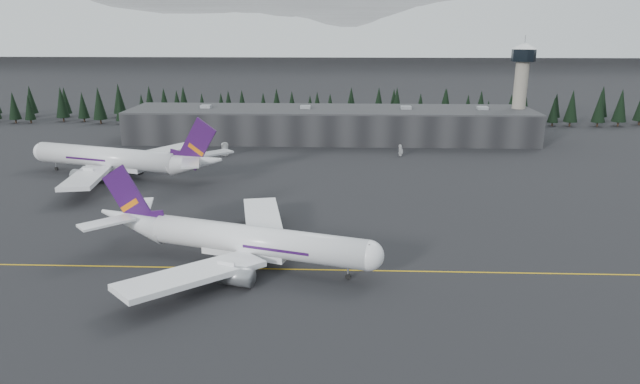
{
  "coord_description": "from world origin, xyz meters",
  "views": [
    {
      "loc": [
        4.81,
        -102.12,
        45.3
      ],
      "look_at": [
        0.0,
        20.0,
        9.0
      ],
      "focal_mm": 32.0,
      "sensor_mm": 36.0,
      "label": 1
    }
  ],
  "objects_px": {
    "jet_parked": "(123,159)",
    "gse_vehicle_a": "(225,154)",
    "control_tower": "(521,81)",
    "jet_main": "(233,238)",
    "terminal": "(330,124)",
    "gse_vehicle_b": "(401,154)"
  },
  "relations": [
    {
      "from": "gse_vehicle_a",
      "to": "jet_parked",
      "type": "bearing_deg",
      "value": -147.37
    },
    {
      "from": "terminal",
      "to": "gse_vehicle_b",
      "type": "distance_m",
      "value": 39.04
    },
    {
      "from": "control_tower",
      "to": "gse_vehicle_b",
      "type": "distance_m",
      "value": 62.97
    },
    {
      "from": "terminal",
      "to": "control_tower",
      "type": "bearing_deg",
      "value": 2.29
    },
    {
      "from": "terminal",
      "to": "gse_vehicle_a",
      "type": "xyz_separation_m",
      "value": [
        -36.59,
        -31.44,
        -5.59
      ]
    },
    {
      "from": "jet_main",
      "to": "gse_vehicle_b",
      "type": "height_order",
      "value": "jet_main"
    },
    {
      "from": "jet_main",
      "to": "jet_parked",
      "type": "height_order",
      "value": "jet_parked"
    },
    {
      "from": "jet_parked",
      "to": "gse_vehicle_a",
      "type": "xyz_separation_m",
      "value": [
        25.14,
        29.77,
        -4.91
      ]
    },
    {
      "from": "terminal",
      "to": "gse_vehicle_a",
      "type": "relative_size",
      "value": 31.42
    },
    {
      "from": "control_tower",
      "to": "gse_vehicle_a",
      "type": "bearing_deg",
      "value": -162.85
    },
    {
      "from": "terminal",
      "to": "jet_main",
      "type": "xyz_separation_m",
      "value": [
        -16.2,
        -124.15,
        -1.24
      ]
    },
    {
      "from": "gse_vehicle_b",
      "to": "jet_main",
      "type": "bearing_deg",
      "value": -33.37
    },
    {
      "from": "terminal",
      "to": "control_tower",
      "type": "relative_size",
      "value": 4.24
    },
    {
      "from": "terminal",
      "to": "control_tower",
      "type": "height_order",
      "value": "control_tower"
    },
    {
      "from": "gse_vehicle_a",
      "to": "control_tower",
      "type": "bearing_deg",
      "value": -0.04
    },
    {
      "from": "jet_parked",
      "to": "gse_vehicle_b",
      "type": "height_order",
      "value": "jet_parked"
    },
    {
      "from": "gse_vehicle_a",
      "to": "terminal",
      "type": "bearing_deg",
      "value": 23.48
    },
    {
      "from": "control_tower",
      "to": "jet_main",
      "type": "distance_m",
      "value": 157.54
    },
    {
      "from": "control_tower",
      "to": "jet_main",
      "type": "xyz_separation_m",
      "value": [
        -91.2,
        -127.15,
        -18.35
      ]
    },
    {
      "from": "jet_parked",
      "to": "control_tower",
      "type": "bearing_deg",
      "value": -137.93
    },
    {
      "from": "terminal",
      "to": "gse_vehicle_b",
      "type": "bearing_deg",
      "value": -48.37
    },
    {
      "from": "jet_parked",
      "to": "gse_vehicle_b",
      "type": "relative_size",
      "value": 15.64
    }
  ]
}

